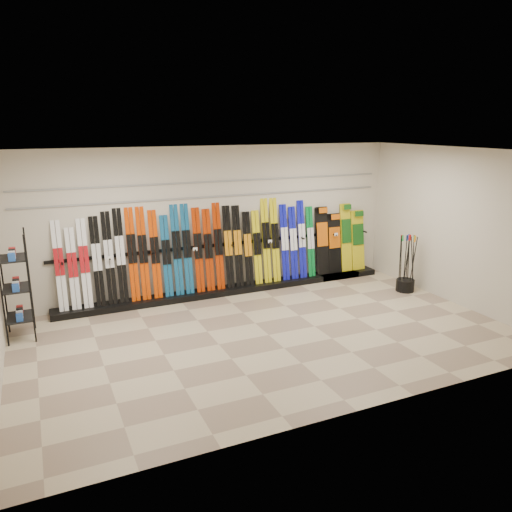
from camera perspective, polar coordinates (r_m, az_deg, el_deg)
name	(u,v)px	position (r m, az deg, el deg)	size (l,w,h in m)	color
floor	(269,335)	(8.43, 1.47, -9.01)	(8.00, 8.00, 0.00)	gray
back_wall	(216,221)	(10.20, -4.59, 4.03)	(8.00, 8.00, 0.00)	beige
right_wall	(458,227)	(10.29, 22.05, 3.08)	(5.00, 5.00, 0.00)	beige
ceiling	(270,152)	(7.72, 1.62, 11.80)	(8.00, 8.00, 0.00)	silver
ski_rack_base	(231,290)	(10.44, -2.85, -3.86)	(8.00, 0.40, 0.12)	black
skis	(197,250)	(10.04, -6.74, 0.65)	(5.37, 0.30, 1.83)	white
snowboards	(340,241)	(11.51, 9.58, 1.76)	(1.28, 0.24, 1.54)	black
accessory_rack	(16,286)	(8.93, -25.73, -3.08)	(0.40, 0.60, 1.78)	black
pole_bin	(405,285)	(10.96, 16.67, -3.22)	(0.38, 0.38, 0.25)	black
ski_poles	(407,263)	(10.84, 16.91, -0.76)	(0.28, 0.33, 1.18)	black
slatwall_rail_0	(216,197)	(10.10, -4.61, 6.79)	(7.60, 0.02, 0.03)	gray
slatwall_rail_1	(216,181)	(10.06, -4.65, 8.48)	(7.60, 0.02, 0.03)	gray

